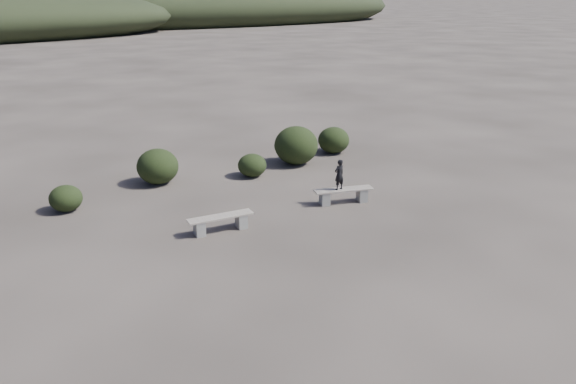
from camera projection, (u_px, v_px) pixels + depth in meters
ground at (358, 277)px, 13.62m from camera, size 1200.00×1200.00×0.00m
bench_left at (221, 222)px, 16.12m from camera, size 1.95×0.59×0.48m
bench_right at (343, 194)px, 18.29m from camera, size 1.97×0.96×0.49m
seated_person at (339, 175)px, 18.02m from camera, size 0.39×0.27×1.01m
shrub_a at (66, 198)px, 17.60m from camera, size 1.02×1.02×0.83m
shrub_b at (158, 166)px, 20.06m from camera, size 1.48×1.48×1.27m
shrub_c at (252, 165)px, 20.90m from camera, size 1.07×1.07×0.86m
shrub_d at (296, 145)px, 22.32m from camera, size 1.75×1.75×1.53m
shrub_e at (334, 140)px, 23.94m from camera, size 1.34×1.34×1.12m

